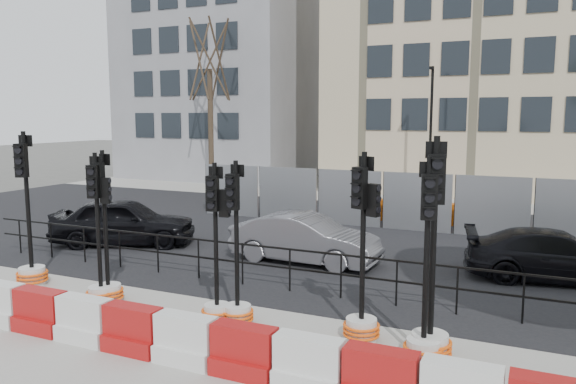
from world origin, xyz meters
The scene contains 22 objects.
ground centered at (0.00, 0.00, 0.00)m, with size 120.00×120.00×0.00m, color #51514C.
sidewalk_near centered at (0.00, -3.00, 0.01)m, with size 40.00×6.00×0.02m, color gray.
road centered at (0.00, 7.00, 0.01)m, with size 40.00×14.00×0.03m, color black.
sidewalk_far centered at (0.00, 16.00, 0.01)m, with size 40.00×4.00×0.02m, color gray.
building_grey centered at (-14.00, 21.99, 7.00)m, with size 11.00×9.06×14.00m.
building_cream centered at (2.00, 21.99, 9.00)m, with size 15.00×10.06×18.00m.
kerb_railing centered at (0.00, 1.20, 0.69)m, with size 18.00×0.04×1.00m.
heras_fencing centered at (-0.01, 9.80, 0.68)m, with size 14.33×1.72×2.00m.
lamp_post_far centered at (0.50, 14.98, 3.22)m, with size 0.12×0.56×6.00m.
tree_bare_far centered at (-11.00, 15.50, 6.65)m, with size 2.00×2.00×9.00m.
barrier_row centered at (0.00, -2.80, 0.37)m, with size 15.70×0.50×0.80m.
traffic_signal_a centered at (-5.65, -0.82, 0.74)m, with size 0.70×0.70×3.56m.
traffic_signal_b centered at (-3.24, -1.17, 0.76)m, with size 0.62×0.62×3.17m.
traffic_signal_c centered at (-3.20, -1.03, 0.66)m, with size 0.63×0.63×3.22m.
traffic_signal_d centered at (-0.47, -1.11, 0.73)m, with size 0.60×0.60×3.06m.
traffic_signal_e centered at (-0.10, -1.00, 0.64)m, with size 0.61×0.61×3.10m.
traffic_signal_f centered at (2.26, -0.77, 0.79)m, with size 0.65×0.65×3.31m.
traffic_signal_g centered at (3.43, -1.25, 0.68)m, with size 0.65×0.65×3.30m.
traffic_signal_h centered at (3.49, -1.05, 0.74)m, with size 0.71×0.71×3.61m.
car_a centered at (-6.48, 3.33, 0.72)m, with size 4.57×3.32×1.45m, color black.
car_b centered at (-0.67, 3.67, 0.66)m, with size 4.05×1.55×1.32m, color #535358.
car_c centered at (5.41, 4.58, 0.61)m, with size 4.42×2.37×1.22m, color black.
Camera 1 is at (4.97, -9.84, 3.92)m, focal length 35.00 mm.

